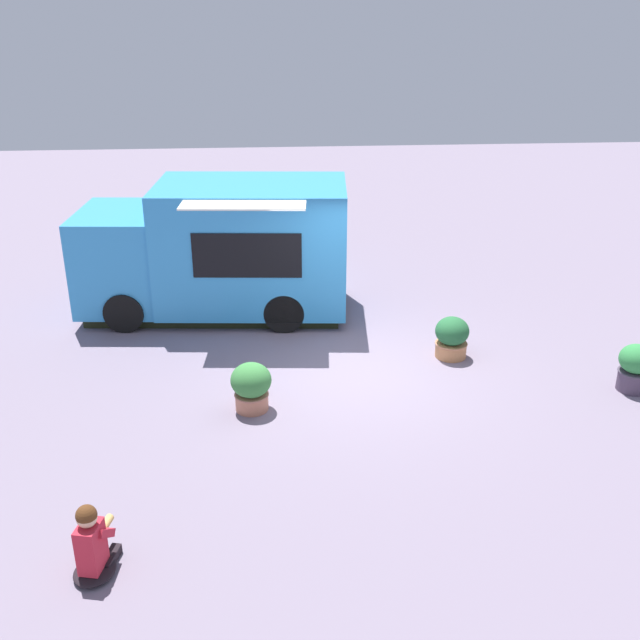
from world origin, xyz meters
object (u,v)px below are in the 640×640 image
Objects in this scene: food_truck at (220,252)px; planter_flowering_far at (452,337)px; person_customer at (93,545)px; planter_flowering_side at (636,367)px; planter_flowering_near at (251,386)px.

food_truck is 4.69m from planter_flowering_far.
person_customer reaches higher than planter_flowering_side.
person_customer is 1.17× the size of planter_flowering_side.
planter_flowering_near is at bearing 91.50° from planter_flowering_side.
planter_flowering_side is (3.50, -7.62, 0.04)m from person_customer.
planter_flowering_far is at bearing -65.70° from planter_flowering_near.
person_customer is at bearing 134.05° from planter_flowering_far.
planter_flowering_near is 3.73m from planter_flowering_far.
food_truck is 5.78× the size of person_customer.
planter_flowering_side is at bearing -88.50° from planter_flowering_near.
planter_flowering_side is (-1.38, -2.58, 0.04)m from planter_flowering_far.
planter_flowering_far is at bearing -120.15° from food_truck.
planter_flowering_side is at bearing -119.37° from food_truck.
food_truck reaches higher than person_customer.
food_truck reaches higher than planter_flowering_far.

